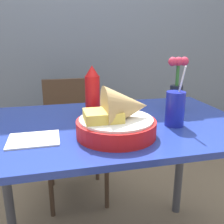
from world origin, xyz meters
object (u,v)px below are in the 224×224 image
at_px(food_basket, 119,118).
at_px(drink_cup, 175,110).
at_px(ketchup_bottle, 92,92).
at_px(chair_far_window, 74,128).
at_px(flower_vase, 177,85).

distance_m(food_basket, drink_cup, 0.25).
height_order(food_basket, ketchup_bottle, ketchup_bottle).
xyz_separation_m(chair_far_window, drink_cup, (0.35, -0.81, 0.34)).
height_order(drink_cup, flower_vase, flower_vase).
bearing_deg(flower_vase, ketchup_bottle, -179.72).
bearing_deg(drink_cup, flower_vase, 61.92).
relative_size(chair_far_window, flower_vase, 3.22).
bearing_deg(chair_far_window, food_basket, -83.15).
bearing_deg(ketchup_bottle, food_basket, -78.71).
distance_m(chair_far_window, ketchup_bottle, 0.70).
xyz_separation_m(drink_cup, flower_vase, (0.12, 0.22, 0.06)).
xyz_separation_m(food_basket, drink_cup, (0.25, 0.05, 0.00)).
relative_size(food_basket, ketchup_bottle, 1.28).
bearing_deg(chair_far_window, ketchup_bottle, -85.23).
distance_m(ketchup_bottle, drink_cup, 0.38).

